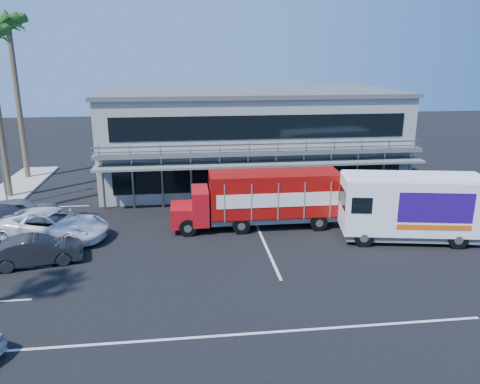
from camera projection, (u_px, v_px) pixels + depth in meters
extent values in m
plane|color=black|center=(233.00, 264.00, 22.90)|extent=(120.00, 120.00, 0.00)
cube|color=#9B9F92|center=(250.00, 139.00, 36.55)|extent=(22.00, 10.00, 7.00)
cube|color=#515454|center=(251.00, 92.00, 35.52)|extent=(22.40, 10.40, 0.30)
cube|color=#515454|center=(262.00, 152.00, 31.19)|extent=(22.00, 1.20, 0.25)
cube|color=gray|center=(264.00, 147.00, 30.53)|extent=(22.00, 0.08, 0.90)
cube|color=slate|center=(263.00, 164.00, 31.10)|extent=(22.00, 1.80, 0.15)
cube|color=black|center=(260.00, 179.00, 32.31)|extent=(20.00, 0.06, 1.60)
cube|color=black|center=(261.00, 127.00, 31.29)|extent=(20.00, 0.06, 1.60)
cylinder|color=brown|center=(19.00, 105.00, 37.07)|extent=(0.44, 0.44, 12.00)
sphere|color=#204B15|center=(8.00, 23.00, 35.33)|extent=(1.10, 1.10, 1.10)
cube|color=#B20E15|center=(182.00, 215.00, 27.14)|extent=(1.34, 2.14, 1.14)
cube|color=#B20E15|center=(200.00, 205.00, 27.11)|extent=(0.96, 2.37, 1.99)
cube|color=black|center=(200.00, 196.00, 26.95)|extent=(0.06, 2.01, 0.66)
cube|color=#980E09|center=(274.00, 193.00, 27.43)|extent=(7.60, 2.41, 2.47)
cube|color=slate|center=(274.00, 216.00, 27.84)|extent=(7.59, 2.05, 0.28)
cube|color=white|center=(278.00, 200.00, 26.32)|extent=(6.98, 0.06, 0.81)
cube|color=white|center=(271.00, 189.00, 28.59)|extent=(6.98, 0.06, 0.81)
cylinder|color=black|center=(188.00, 228.00, 26.31)|extent=(0.99, 0.28, 0.99)
cylinder|color=black|center=(187.00, 216.00, 28.30)|extent=(0.99, 0.28, 0.99)
cylinder|color=black|center=(241.00, 226.00, 26.65)|extent=(0.99, 0.28, 0.99)
cylinder|color=black|center=(237.00, 214.00, 28.64)|extent=(0.99, 0.28, 0.99)
cylinder|color=black|center=(319.00, 223.00, 27.16)|extent=(0.99, 0.28, 0.99)
cylinder|color=black|center=(310.00, 211.00, 29.15)|extent=(0.99, 0.28, 0.99)
cube|color=white|center=(412.00, 204.00, 25.39)|extent=(7.80, 3.85, 2.98)
cube|color=slate|center=(408.00, 232.00, 25.85)|extent=(7.46, 3.54, 0.37)
cube|color=black|center=(343.00, 197.00, 25.50)|extent=(0.43, 2.07, 1.01)
cube|color=white|center=(414.00, 177.00, 24.96)|extent=(7.64, 3.77, 0.09)
cube|color=#270C6D|center=(436.00, 208.00, 24.04)|extent=(3.78, 0.71, 1.60)
cube|color=#270C6D|center=(421.00, 194.00, 26.52)|extent=(3.78, 0.71, 1.60)
cube|color=#F2590C|center=(434.00, 227.00, 24.34)|extent=(3.78, 0.70, 0.27)
cylinder|color=black|center=(364.00, 237.00, 24.89)|extent=(1.06, 0.46, 1.02)
cylinder|color=black|center=(356.00, 223.00, 27.06)|extent=(1.06, 0.46, 1.02)
cylinder|color=black|center=(458.00, 239.00, 24.62)|extent=(1.06, 0.46, 1.02)
cylinder|color=black|center=(443.00, 225.00, 26.79)|extent=(1.06, 0.46, 1.02)
imported|color=black|center=(36.00, 251.00, 22.74)|extent=(4.51, 2.36, 1.41)
imported|color=white|center=(53.00, 225.00, 25.75)|extent=(6.64, 4.41, 1.69)
imported|color=#272A34|center=(8.00, 217.00, 27.26)|extent=(5.49, 3.07, 1.50)
imported|color=slate|center=(18.00, 211.00, 28.11)|extent=(5.13, 3.34, 1.62)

